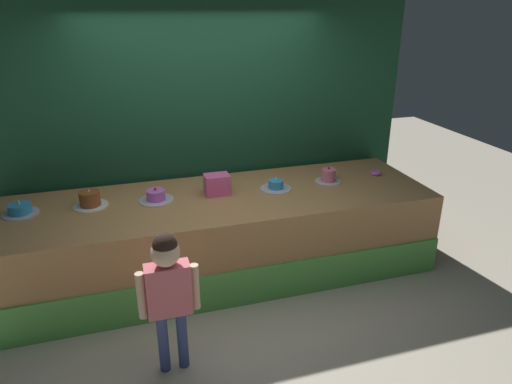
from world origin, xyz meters
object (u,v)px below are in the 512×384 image
Objects in this scene: pink_box at (217,184)px; cake_right at (276,186)px; donut at (376,173)px; cake_center at (156,196)px; cake_far_left at (20,209)px; cake_far_right at (328,176)px; child_figure at (168,285)px; cake_left at (90,200)px.

pink_box is 0.60m from cake_right.
cake_center is at bearing -179.52° from donut.
cake_far_left is at bearing 178.23° from pink_box.
cake_far_right is (1.78, -0.02, 0.02)m from cake_center.
cake_center is (0.06, 1.33, 0.13)m from child_figure.
child_figure reaches higher than cake_far_left.
cake_left is 2.37m from cake_far_right.
cake_far_right is (-0.59, -0.04, 0.04)m from donut.
child_figure is 4.22× the size of cake_far_right.
cake_center is at bearing -2.33° from cake_far_left.
cake_far_left is at bearing 179.55° from donut.
cake_center is at bearing 179.22° from cake_far_right.
cake_right is at bearing -176.98° from cake_far_right.
child_figure is 3.65× the size of cake_right.
cake_center reaches higher than donut.
pink_box is (0.65, 1.32, 0.19)m from child_figure.
cake_right is 0.59m from cake_far_right.
donut is 0.43× the size of cake_far_right.
pink_box is 0.89× the size of cake_far_right.
pink_box is 1.18m from cake_left.
cake_right is at bearing 45.70° from child_figure.
cake_left is 1.78m from cake_right.
child_figure is 2.25m from cake_far_right.
cake_center is (-2.37, -0.02, 0.02)m from donut.
pink_box reaches higher than cake_far_left.
child_figure is 3.61× the size of cake_left.
cake_left is (0.59, -0.00, 0.02)m from cake_far_left.
pink_box is 1.78m from cake_far_left.
pink_box is 1.18m from cake_far_right.
cake_right is 1.16× the size of cake_far_right.
cake_far_left is (-1.13, 1.37, 0.13)m from child_figure.
cake_far_right is (1.18, -0.02, -0.04)m from pink_box.
cake_left is at bearing 177.51° from pink_box.
cake_right is at bearing -3.22° from cake_left.
child_figure is at bearing -116.17° from pink_box.
pink_box is at bearing -0.65° from cake_center.
cake_right is (2.37, -0.10, -0.01)m from cake_far_left.
cake_center is at bearing 179.35° from pink_box.
cake_far_right is at bearing 35.40° from child_figure.
donut is 3.55m from cake_far_left.
donut is 2.37m from cake_center.
cake_center is 1.78m from cake_far_right.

